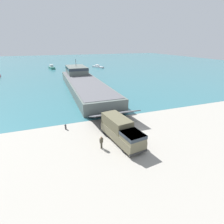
% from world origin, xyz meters
% --- Properties ---
extents(ground_plane, '(240.00, 240.00, 0.00)m').
position_xyz_m(ground_plane, '(0.00, 0.00, 0.00)').
color(ground_plane, '#9E998E').
extents(water_surface, '(240.00, 180.00, 0.01)m').
position_xyz_m(water_surface, '(0.00, 95.74, 0.00)').
color(water_surface, '#336B75').
rests_on(water_surface, ground_plane).
extents(landing_craft, '(9.11, 45.96, 7.57)m').
position_xyz_m(landing_craft, '(-0.86, 29.80, 1.87)').
color(landing_craft, '#56605B').
rests_on(landing_craft, ground_plane).
extents(military_truck, '(3.70, 8.40, 3.24)m').
position_xyz_m(military_truck, '(-2.02, -2.54, 1.67)').
color(military_truck, '#6B664C').
rests_on(military_truck, ground_plane).
extents(soldier_on_ramp, '(0.50, 0.43, 1.76)m').
position_xyz_m(soldier_on_ramp, '(-5.14, -3.32, 1.02)').
color(soldier_on_ramp, '#4C4738').
rests_on(soldier_on_ramp, ground_plane).
extents(moored_boat_a, '(3.31, 6.24, 2.20)m').
position_xyz_m(moored_boat_a, '(-8.20, 76.43, 0.73)').
color(moored_boat_a, '#2D7060').
rests_on(moored_boat_a, ground_plane).
extents(moored_boat_b, '(4.97, 8.19, 1.60)m').
position_xyz_m(moored_boat_b, '(15.79, 72.78, 0.53)').
color(moored_boat_b, '#B7BABF').
rests_on(moored_boat_b, ground_plane).
extents(mooring_bollard, '(0.31, 0.31, 0.86)m').
position_xyz_m(mooring_bollard, '(-8.96, 3.88, 0.47)').
color(mooring_bollard, '#333338').
rests_on(mooring_bollard, ground_plane).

